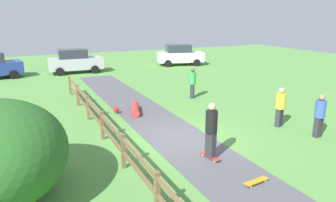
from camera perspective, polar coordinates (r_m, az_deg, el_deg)
name	(u,v)px	position (r m, az deg, el deg)	size (l,w,h in m)	color
ground_plane	(180,139)	(11.97, 2.12, -6.98)	(60.00, 60.00, 0.00)	#568E42
asphalt_path	(180,139)	(11.97, 2.12, -6.94)	(2.40, 28.00, 0.02)	#515156
wooden_fence	(112,134)	(10.85, -10.19, -5.85)	(0.12, 18.12, 1.10)	brown
skater_riding	(211,128)	(10.12, 7.84, -4.85)	(0.44, 0.82, 1.88)	#B23326
skater_fallen	(134,109)	(15.12, -6.22, -1.48)	(1.40, 1.60, 0.36)	red
skateboard_loose	(256,181)	(9.32, 15.70, -13.81)	(0.82, 0.29, 0.08)	#BF8C19
bystander_green	(192,81)	(17.71, 4.44, 3.55)	(0.53, 0.53, 1.72)	#2D2D33
bystander_blue	(320,114)	(13.23, 25.80, -2.10)	(0.42, 0.42, 1.69)	#2D2D33
bystander_yellow	(280,105)	(13.86, 19.68, -0.75)	(0.48, 0.48, 1.67)	#2D2D33
parked_car_silver	(75,61)	(26.69, -16.49, 6.95)	(4.26, 2.13, 1.92)	#B7B7BC
parked_car_white	(180,55)	(29.72, 2.17, 8.35)	(4.49, 2.79, 1.92)	silver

